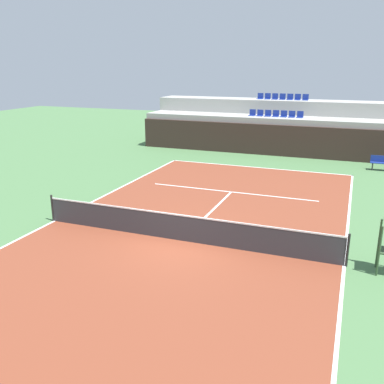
{
  "coord_description": "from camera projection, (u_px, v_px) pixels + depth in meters",
  "views": [
    {
      "loc": [
        5.34,
        -12.74,
        5.94
      ],
      "look_at": [
        -0.36,
        2.0,
        1.2
      ],
      "focal_mm": 39.61,
      "sensor_mm": 36.0,
      "label": 1
    }
  ],
  "objects": [
    {
      "name": "ground_plane",
      "position": [
        181.0,
        241.0,
        14.93
      ],
      "size": [
        80.0,
        80.0,
        0.0
      ],
      "primitive_type": "plane",
      "color": "#477042"
    },
    {
      "name": "court_surface",
      "position": [
        181.0,
        241.0,
        14.93
      ],
      "size": [
        11.0,
        24.0,
        0.01
      ],
      "primitive_type": "cube",
      "color": "brown",
      "rests_on": "ground_plane"
    },
    {
      "name": "baseline_far",
      "position": [
        257.0,
        167.0,
        25.61
      ],
      "size": [
        11.0,
        0.1,
        0.0
      ],
      "primitive_type": "cube",
      "color": "white",
      "rests_on": "court_surface"
    },
    {
      "name": "sideline_left",
      "position": [
        55.0,
        221.0,
        16.81
      ],
      "size": [
        0.1,
        24.0,
        0.0
      ],
      "primitive_type": "cube",
      "color": "white",
      "rests_on": "court_surface"
    },
    {
      "name": "sideline_right",
      "position": [
        344.0,
        266.0,
        13.05
      ],
      "size": [
        0.1,
        24.0,
        0.0
      ],
      "primitive_type": "cube",
      "color": "white",
      "rests_on": "court_surface"
    },
    {
      "name": "service_line_far",
      "position": [
        231.0,
        192.0,
        20.65
      ],
      "size": [
        8.26,
        0.1,
        0.0
      ],
      "primitive_type": "cube",
      "color": "white",
      "rests_on": "court_surface"
    },
    {
      "name": "centre_service_line",
      "position": [
        210.0,
        212.0,
        17.79
      ],
      "size": [
        0.1,
        6.4,
        0.0
      ],
      "primitive_type": "cube",
      "color": "white",
      "rests_on": "court_surface"
    },
    {
      "name": "back_wall",
      "position": [
        270.0,
        140.0,
        28.86
      ],
      "size": [
        18.99,
        0.3,
        2.09
      ],
      "primitive_type": "cube",
      "color": "#33231E",
      "rests_on": "ground_plane"
    },
    {
      "name": "stands_tier_lower",
      "position": [
        274.0,
        134.0,
        30.01
      ],
      "size": [
        18.99,
        2.4,
        2.48
      ],
      "primitive_type": "cube",
      "color": "#9E9E99",
      "rests_on": "ground_plane"
    },
    {
      "name": "stands_tier_upper",
      "position": [
        281.0,
        123.0,
        32.01
      ],
      "size": [
        18.99,
        2.4,
        3.48
      ],
      "primitive_type": "cube",
      "color": "#9E9E99",
      "rests_on": "ground_plane"
    },
    {
      "name": "seating_row_lower",
      "position": [
        276.0,
        115.0,
        29.7
      ],
      "size": [
        3.79,
        0.44,
        0.44
      ],
      "color": "navy",
      "rests_on": "stands_tier_lower"
    },
    {
      "name": "seating_row_upper",
      "position": [
        282.0,
        98.0,
        31.56
      ],
      "size": [
        3.79,
        0.44,
        0.44
      ],
      "color": "navy",
      "rests_on": "stands_tier_upper"
    },
    {
      "name": "tennis_net",
      "position": [
        181.0,
        227.0,
        14.79
      ],
      "size": [
        11.08,
        0.08,
        1.07
      ],
      "color": "black",
      "rests_on": "court_surface"
    },
    {
      "name": "player_bench",
      "position": [
        384.0,
        162.0,
        24.78
      ],
      "size": [
        1.5,
        0.4,
        0.85
      ],
      "color": "navy",
      "rests_on": "ground_plane"
    }
  ]
}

